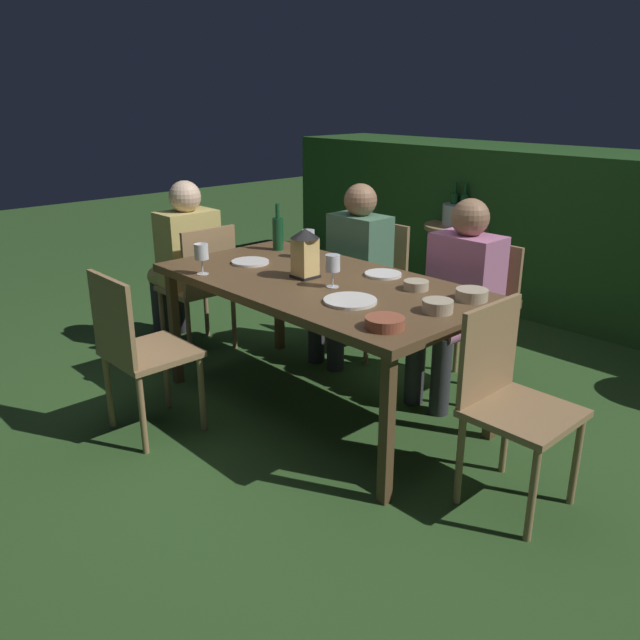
# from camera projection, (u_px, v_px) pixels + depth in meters

# --- Properties ---
(ground_plane) EXTENTS (16.00, 16.00, 0.00)m
(ground_plane) POSITION_uv_depth(u_px,v_px,m) (320.00, 407.00, 3.65)
(ground_plane) COLOR #2D5123
(dining_table) EXTENTS (1.83, 0.95, 0.75)m
(dining_table) POSITION_uv_depth(u_px,v_px,m) (320.00, 290.00, 3.42)
(dining_table) COLOR brown
(dining_table) RESTS_ON ground
(chair_side_right_b) EXTENTS (0.42, 0.40, 0.87)m
(chair_side_right_b) POSITION_uv_depth(u_px,v_px,m) (476.00, 310.00, 3.76)
(chair_side_right_b) COLOR #9E7A51
(chair_side_right_b) RESTS_ON ground
(person_in_pink) EXTENTS (0.38, 0.47, 1.15)m
(person_in_pink) POSITION_uv_depth(u_px,v_px,m) (458.00, 292.00, 3.59)
(person_in_pink) COLOR #C675A3
(person_in_pink) RESTS_ON ground
(chair_head_far) EXTENTS (0.40, 0.42, 0.87)m
(chair_head_far) POSITION_uv_depth(u_px,v_px,m) (509.00, 397.00, 2.69)
(chair_head_far) COLOR #9E7A51
(chair_head_far) RESTS_ON ground
(chair_side_left_a) EXTENTS (0.42, 0.40, 0.87)m
(chair_side_left_a) POSITION_uv_depth(u_px,v_px,m) (137.00, 347.00, 3.21)
(chair_side_left_a) COLOR #9E7A51
(chair_side_left_a) RESTS_ON ground
(chair_side_right_a) EXTENTS (0.42, 0.40, 0.87)m
(chair_side_right_a) POSITION_uv_depth(u_px,v_px,m) (372.00, 281.00, 4.33)
(chair_side_right_a) COLOR #9E7A51
(chair_side_right_a) RESTS_ON ground
(person_in_green) EXTENTS (0.38, 0.47, 1.15)m
(person_in_green) POSITION_uv_depth(u_px,v_px,m) (352.00, 264.00, 4.15)
(person_in_green) COLOR #4C7A5B
(person_in_green) RESTS_ON ground
(chair_head_near) EXTENTS (0.40, 0.42, 0.87)m
(chair_head_near) POSITION_uv_depth(u_px,v_px,m) (201.00, 283.00, 4.29)
(chair_head_near) COLOR #9E7A51
(chair_head_near) RESTS_ON ground
(person_in_mustard) EXTENTS (0.48, 0.38, 1.15)m
(person_in_mustard) POSITION_uv_depth(u_px,v_px,m) (184.00, 256.00, 4.37)
(person_in_mustard) COLOR tan
(person_in_mustard) RESTS_ON ground
(lantern_centerpiece) EXTENTS (0.15, 0.15, 0.27)m
(lantern_centerpiece) POSITION_uv_depth(u_px,v_px,m) (305.00, 251.00, 3.40)
(lantern_centerpiece) COLOR black
(lantern_centerpiece) RESTS_ON dining_table
(green_bottle_on_table) EXTENTS (0.07, 0.07, 0.29)m
(green_bottle_on_table) POSITION_uv_depth(u_px,v_px,m) (278.00, 233.00, 4.02)
(green_bottle_on_table) COLOR #144723
(green_bottle_on_table) RESTS_ON dining_table
(wine_glass_a) EXTENTS (0.08, 0.08, 0.17)m
(wine_glass_a) POSITION_uv_depth(u_px,v_px,m) (201.00, 253.00, 3.47)
(wine_glass_a) COLOR silver
(wine_glass_a) RESTS_ON dining_table
(wine_glass_b) EXTENTS (0.08, 0.08, 0.17)m
(wine_glass_b) POSITION_uv_depth(u_px,v_px,m) (308.00, 238.00, 3.82)
(wine_glass_b) COLOR silver
(wine_glass_b) RESTS_ON dining_table
(wine_glass_c) EXTENTS (0.08, 0.08, 0.17)m
(wine_glass_c) POSITION_uv_depth(u_px,v_px,m) (333.00, 265.00, 3.24)
(wine_glass_c) COLOR silver
(wine_glass_c) RESTS_ON dining_table
(plate_a) EXTENTS (0.26, 0.26, 0.01)m
(plate_a) POSITION_uv_depth(u_px,v_px,m) (350.00, 301.00, 3.04)
(plate_a) COLOR white
(plate_a) RESTS_ON dining_table
(plate_b) EXTENTS (0.22, 0.22, 0.01)m
(plate_b) POSITION_uv_depth(u_px,v_px,m) (250.00, 262.00, 3.73)
(plate_b) COLOR white
(plate_b) RESTS_ON dining_table
(plate_c) EXTENTS (0.20, 0.20, 0.01)m
(plate_c) POSITION_uv_depth(u_px,v_px,m) (383.00, 274.00, 3.48)
(plate_c) COLOR white
(plate_c) RESTS_ON dining_table
(bowl_olives) EXTENTS (0.15, 0.15, 0.05)m
(bowl_olives) POSITION_uv_depth(u_px,v_px,m) (472.00, 294.00, 3.06)
(bowl_olives) COLOR #BCAD8E
(bowl_olives) RESTS_ON dining_table
(bowl_bread) EXTENTS (0.17, 0.17, 0.05)m
(bowl_bread) POSITION_uv_depth(u_px,v_px,m) (385.00, 322.00, 2.70)
(bowl_bread) COLOR #9E5138
(bowl_bread) RESTS_ON dining_table
(bowl_salad) EXTENTS (0.14, 0.14, 0.06)m
(bowl_salad) POSITION_uv_depth(u_px,v_px,m) (438.00, 306.00, 2.89)
(bowl_salad) COLOR #BCAD8E
(bowl_salad) RESTS_ON dining_table
(bowl_dip) EXTENTS (0.13, 0.13, 0.05)m
(bowl_dip) POSITION_uv_depth(u_px,v_px,m) (416.00, 285.00, 3.23)
(bowl_dip) COLOR #BCAD8E
(bowl_dip) RESTS_ON dining_table
(side_table) EXTENTS (0.54, 0.54, 0.66)m
(side_table) POSITION_uv_depth(u_px,v_px,m) (456.00, 251.00, 5.33)
(side_table) COLOR #9E7A51
(side_table) RESTS_ON ground
(ice_bucket) EXTENTS (0.26, 0.26, 0.34)m
(ice_bucket) POSITION_uv_depth(u_px,v_px,m) (458.00, 213.00, 5.22)
(ice_bucket) COLOR #B2B7BF
(ice_bucket) RESTS_ON side_table
(hedge_backdrop) EXTENTS (5.22, 0.89, 1.27)m
(hedge_backdrop) POSITION_uv_depth(u_px,v_px,m) (561.00, 232.00, 5.14)
(hedge_backdrop) COLOR #234C1E
(hedge_backdrop) RESTS_ON ground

